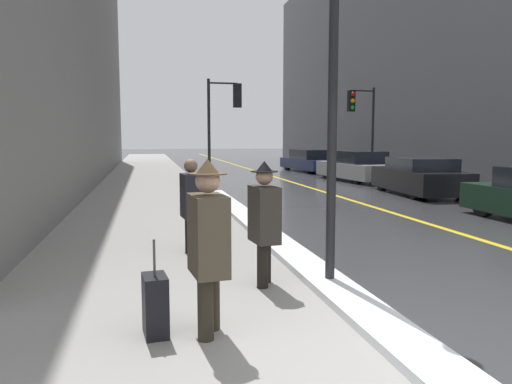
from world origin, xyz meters
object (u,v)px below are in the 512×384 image
Objects in this scene: traffic_light_far at (360,113)px; pedestrian_with_shoulder_bag at (208,241)px; lamp_post at (333,72)px; parked_car_navy at (311,161)px; pedestrian_trailing at (191,201)px; parked_car_black at (419,177)px; pedestrian_in_fedora at (264,218)px; parked_car_silver at (357,167)px; traffic_light_near at (226,110)px; rolling_suitcase at (155,306)px.

traffic_light_far is 18.08m from pedestrian_with_shoulder_bag.
pedestrian_with_shoulder_bag is (-1.72, -1.27, -1.78)m from lamp_post.
parked_car_navy is (8.46, 22.00, -0.34)m from pedestrian_with_shoulder_bag.
pedestrian_trailing is at bearing 48.77° from traffic_light_far.
pedestrian_trailing is (0.16, 3.60, -0.07)m from pedestrian_with_shoulder_bag.
traffic_light_far is 5.86m from parked_car_black.
pedestrian_in_fedora is (-7.69, -14.33, -2.06)m from traffic_light_far.
pedestrian_with_shoulder_bag is 1.10× the size of pedestrian_trailing.
traffic_light_far reaches higher than parked_car_silver.
pedestrian_trailing is (-1.56, 2.33, -1.85)m from lamp_post.
traffic_light_near reaches higher than parked_car_silver.
parked_car_navy reaches higher than rolling_suitcase.
parked_car_black is at bearing 81.08° from traffic_light_far.
pedestrian_trailing is at bearing 123.89° from lamp_post.
pedestrian_trailing is at bearing 140.67° from parked_car_silver.
parked_car_silver is 6.20m from parked_car_navy.
parked_car_silver is 18.11m from rolling_suitcase.
pedestrian_in_fedora is at bearing 144.78° from parked_car_black.
parked_car_silver reaches higher than parked_car_black.
pedestrian_trailing is 0.36× the size of parked_car_black.
pedestrian_in_fedora reaches higher than parked_car_black.
traffic_light_far is 2.38× the size of pedestrian_with_shoulder_bag.
rolling_suitcase is at bearing -151.89° from lamp_post.
traffic_light_far is 0.86× the size of parked_car_silver.
rolling_suitcase is (-2.22, -1.19, -2.41)m from lamp_post.
lamp_post is 2.78× the size of pedestrian_in_fedora.
pedestrian_trailing is at bearing -103.90° from traffic_light_near.
parked_car_navy is at bearing 149.58° from pedestrian_trailing.
pedestrian_with_shoulder_bag is at bearing 146.74° from parked_car_silver.
lamp_post is at bearing 70.69° from pedestrian_in_fedora.
parked_car_black is at bearing 133.26° from rolling_suitcase.
lamp_post is at bearing 58.12° from traffic_light_far.
pedestrian_in_fedora is 0.34× the size of parked_car_silver.
rolling_suitcase is at bearing 152.24° from parked_car_navy.
pedestrian_trailing is at bearing 150.19° from parked_car_navy.
traffic_light_near is 14.63m from pedestrian_with_shoulder_bag.
pedestrian_in_fedora is at bearing 13.02° from pedestrian_trailing.
pedestrian_with_shoulder_bag is 0.36× the size of parked_car_silver.
lamp_post is 2.01m from pedestrian_in_fedora.
pedestrian_in_fedora is 21.89m from parked_car_navy.
pedestrian_with_shoulder_bag is 13.37m from parked_car_black.
traffic_light_far is 4.28× the size of rolling_suitcase.
pedestrian_with_shoulder_bag reaches higher than pedestrian_in_fedora.
parked_car_silver is at bearing 65.04° from lamp_post.
traffic_light_far reaches higher than pedestrian_with_shoulder_bag.
traffic_light_near reaches higher than parked_car_navy.
lamp_post reaches higher than pedestrian_with_shoulder_bag.
parked_car_silver is at bearing 146.00° from pedestrian_in_fedora.
lamp_post is 0.94× the size of parked_car_silver.
lamp_post is at bearing 148.61° from parked_car_black.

